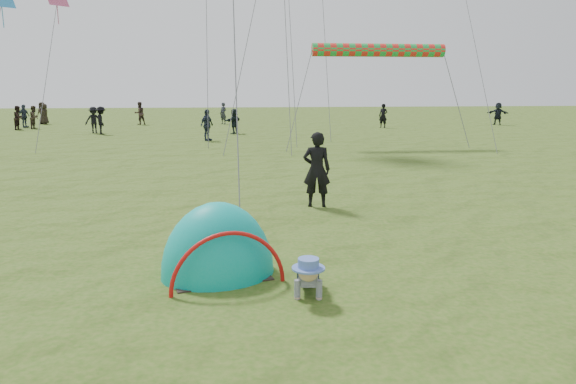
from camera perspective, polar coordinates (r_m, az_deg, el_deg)
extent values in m
plane|color=#295111|center=(6.99, 0.15, -13.23)|extent=(140.00, 140.00, 0.00)
ellipsoid|color=#00A096|center=(8.38, -7.75, -8.99)|extent=(2.13, 1.90, 2.34)
imported|color=black|center=(12.68, 3.20, 2.51)|extent=(0.74, 0.54, 1.87)
imported|color=#272933|center=(41.75, -7.20, 8.66)|extent=(0.74, 0.72, 1.71)
imported|color=#362623|center=(42.50, -16.17, 8.40)|extent=(1.10, 1.06, 1.78)
imported|color=#232C3D|center=(28.86, -9.00, 7.35)|extent=(0.93, 1.07, 1.73)
imported|color=black|center=(34.47, -20.02, 7.48)|extent=(0.95, 1.26, 1.74)
imported|color=black|center=(45.71, -25.41, 7.84)|extent=(0.70, 0.90, 1.63)
imported|color=black|center=(33.05, -5.99, 7.82)|extent=(1.24, 1.46, 1.58)
imported|color=black|center=(38.37, 10.53, 8.33)|extent=(0.75, 0.72, 1.74)
imported|color=#352B22|center=(40.91, -26.34, 7.45)|extent=(0.74, 0.88, 1.63)
imported|color=#293242|center=(42.63, -27.28, 7.51)|extent=(0.78, 1.06, 1.68)
imported|color=black|center=(35.57, -20.77, 7.49)|extent=(1.23, 0.95, 1.68)
imported|color=black|center=(46.06, -25.63, 7.91)|extent=(0.95, 0.72, 1.74)
imported|color=black|center=(43.85, 22.29, 8.05)|extent=(1.56, 1.43, 1.74)
imported|color=black|center=(40.45, -27.74, 7.30)|extent=(0.74, 0.89, 1.66)
cylinder|color=red|center=(26.58, 10.04, 15.26)|extent=(6.63, 0.64, 0.64)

